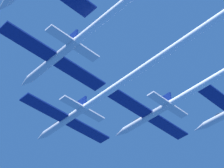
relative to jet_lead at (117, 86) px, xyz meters
The scene contains 3 objects.
jet_lead is the anchor object (origin of this frame).
jet_left_wing 17.77m from the jet_lead, 135.21° to the right, with size 20.71×57.78×3.43m.
jet_right_wing 14.95m from the jet_lead, 38.78° to the right, with size 20.71×51.90×3.43m.
Camera 1 is at (-41.70, -56.97, -52.50)m, focal length 71.05 mm.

